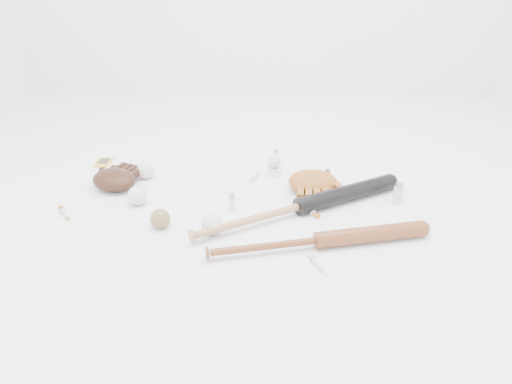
{
  "coord_description": "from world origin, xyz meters",
  "views": [
    {
      "loc": [
        0.11,
        -1.71,
        1.01
      ],
      "look_at": [
        0.04,
        0.04,
        0.06
      ],
      "focal_mm": 35.0,
      "sensor_mm": 36.0,
      "label": 1
    }
  ],
  "objects_px": {
    "bat_wood": "(318,240)",
    "glove_dark": "(114,179)",
    "bat_dark": "(300,206)",
    "pedestal": "(274,171)"
  },
  "relations": [
    {
      "from": "bat_wood",
      "to": "glove_dark",
      "type": "height_order",
      "value": "glove_dark"
    },
    {
      "from": "bat_dark",
      "to": "glove_dark",
      "type": "bearing_deg",
      "value": 136.74
    },
    {
      "from": "pedestal",
      "to": "bat_wood",
      "type": "bearing_deg",
      "value": -74.56
    },
    {
      "from": "bat_dark",
      "to": "bat_wood",
      "type": "height_order",
      "value": "bat_dark"
    },
    {
      "from": "glove_dark",
      "to": "pedestal",
      "type": "bearing_deg",
      "value": 35.69
    },
    {
      "from": "bat_dark",
      "to": "bat_wood",
      "type": "distance_m",
      "value": 0.23
    },
    {
      "from": "bat_dark",
      "to": "glove_dark",
      "type": "relative_size",
      "value": 4.17
    },
    {
      "from": "bat_dark",
      "to": "pedestal",
      "type": "distance_m",
      "value": 0.36
    },
    {
      "from": "bat_wood",
      "to": "glove_dark",
      "type": "xyz_separation_m",
      "value": [
        -0.84,
        0.41,
        0.01
      ]
    },
    {
      "from": "bat_dark",
      "to": "pedestal",
      "type": "xyz_separation_m",
      "value": [
        -0.1,
        0.35,
        -0.02
      ]
    }
  ]
}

